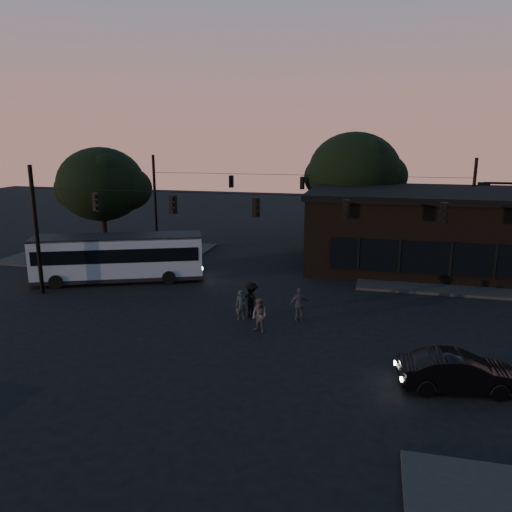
% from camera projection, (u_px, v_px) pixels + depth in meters
% --- Properties ---
extents(ground, '(120.00, 120.00, 0.00)m').
position_uv_depth(ground, '(235.00, 340.00, 22.77)').
color(ground, black).
rests_on(ground, ground).
extents(sidewalk_far_right, '(14.00, 10.00, 0.15)m').
position_uv_depth(sidewalk_far_right, '(466.00, 274.00, 33.25)').
color(sidewalk_far_right, black).
rests_on(sidewalk_far_right, ground).
extents(sidewalk_far_left, '(14.00, 10.00, 0.15)m').
position_uv_depth(sidewalk_far_left, '(113.00, 253.00, 39.18)').
color(sidewalk_far_left, black).
rests_on(sidewalk_far_left, ground).
extents(building, '(15.40, 10.41, 5.40)m').
position_uv_depth(building, '(420.00, 228.00, 35.18)').
color(building, black).
rests_on(building, ground).
extents(tree_behind, '(7.60, 7.60, 9.43)m').
position_uv_depth(tree_behind, '(354.00, 172.00, 41.20)').
color(tree_behind, black).
rests_on(tree_behind, ground).
extents(tree_left, '(6.40, 6.40, 8.30)m').
position_uv_depth(tree_left, '(101.00, 184.00, 36.95)').
color(tree_left, black).
rests_on(tree_left, ground).
extents(signal_rig_near, '(26.24, 0.30, 7.50)m').
position_uv_depth(signal_rig_near, '(256.00, 229.00, 25.51)').
color(signal_rig_near, black).
rests_on(signal_rig_near, ground).
extents(signal_rig_far, '(26.24, 0.30, 7.50)m').
position_uv_depth(signal_rig_far, '(302.00, 197.00, 40.69)').
color(signal_rig_far, black).
rests_on(signal_rig_far, ground).
extents(bus, '(10.70, 6.13, 2.97)m').
position_uv_depth(bus, '(119.00, 256.00, 31.63)').
color(bus, gray).
rests_on(bus, ground).
extents(car, '(4.43, 2.07, 1.40)m').
position_uv_depth(car, '(460.00, 372.00, 18.10)').
color(car, black).
rests_on(car, ground).
extents(pedestrian_a, '(0.66, 0.57, 1.54)m').
position_uv_depth(pedestrian_a, '(241.00, 305.00, 25.07)').
color(pedestrian_a, black).
rests_on(pedestrian_a, ground).
extents(pedestrian_b, '(1.01, 0.94, 1.65)m').
position_uv_depth(pedestrian_b, '(259.00, 316.00, 23.47)').
color(pedestrian_b, '#423C3C').
rests_on(pedestrian_b, ground).
extents(pedestrian_c, '(1.07, 0.71, 1.70)m').
position_uv_depth(pedestrian_c, '(299.00, 304.00, 24.97)').
color(pedestrian_c, '#2F2C36').
rests_on(pedestrian_c, ground).
extents(pedestrian_d, '(1.39, 1.20, 1.87)m').
position_uv_depth(pedestrian_d, '(251.00, 300.00, 25.39)').
color(pedestrian_d, black).
rests_on(pedestrian_d, ground).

